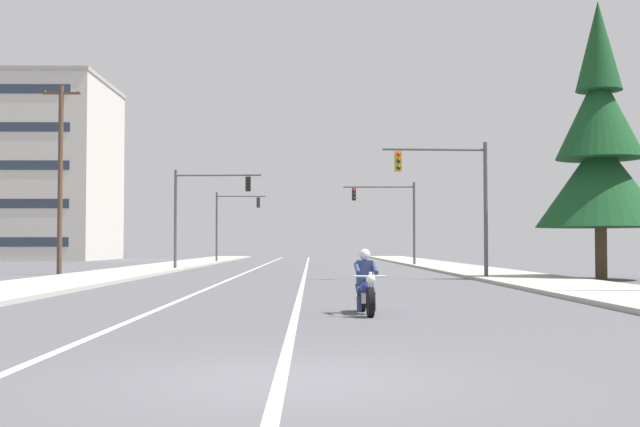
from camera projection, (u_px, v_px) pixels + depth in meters
ground_plane at (286, 379)px, 9.42m from camera, size 400.00×400.00×0.00m
lane_stripe_center at (306, 268)px, 54.38m from camera, size 0.16×100.00×0.01m
lane_stripe_left at (256, 268)px, 54.35m from camera, size 0.16×100.00×0.01m
sidewalk_kerb_right at (466, 269)px, 49.49m from camera, size 4.40×110.00×0.14m
sidewalk_kerb_left at (146, 270)px, 49.29m from camera, size 4.40×110.00×0.14m
motorcycle_with_rider at (366, 288)px, 18.31m from camera, size 0.70×2.19×1.46m
traffic_signal_near_right at (456, 189)px, 36.75m from camera, size 4.78×0.58×6.20m
traffic_signal_near_left at (201, 203)px, 50.29m from camera, size 5.39×0.53×6.20m
traffic_signal_mid_right at (393, 210)px, 60.31m from camera, size 5.33×0.37×6.20m
traffic_signal_mid_left at (231, 216)px, 71.81m from camera, size 4.37×0.55×6.20m
utility_pole_left_near at (60, 176)px, 43.26m from camera, size 2.02×0.26×10.03m
conifer_tree_right_verge_near at (600, 151)px, 36.75m from camera, size 5.74×5.74×12.63m
apartment_building_far_left_block at (11, 170)px, 86.26m from camera, size 20.53×16.04×18.87m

